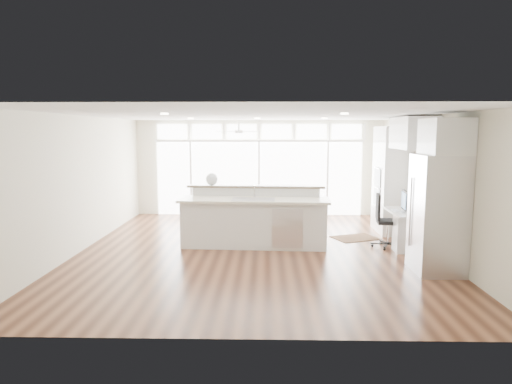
{
  "coord_description": "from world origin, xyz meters",
  "views": [
    {
      "loc": [
        0.22,
        -8.99,
        2.38
      ],
      "look_at": [
        -0.01,
        0.6,
        1.11
      ],
      "focal_mm": 32.0,
      "sensor_mm": 36.0,
      "label": 1
    }
  ],
  "objects": [
    {
      "name": "fridge_cabinet",
      "position": [
        3.17,
        -1.35,
        2.3
      ],
      "size": [
        0.64,
        0.9,
        0.6
      ],
      "primitive_type": "cube",
      "color": "white",
      "rests_on": "wall_right"
    },
    {
      "name": "desk_window",
      "position": [
        3.46,
        0.3,
        1.55
      ],
      "size": [
        0.04,
        0.85,
        0.85
      ],
      "primitive_type": "cube",
      "color": "silver",
      "rests_on": "wall_right"
    },
    {
      "name": "potted_plant",
      "position": [
        3.17,
        1.8,
        2.61
      ],
      "size": [
        0.28,
        0.3,
        0.23
      ],
      "primitive_type": "imported",
      "rotation": [
        0.0,
        0.0,
        0.06
      ],
      "color": "#295E28",
      "rests_on": "oven_cabinet"
    },
    {
      "name": "recessed_lights",
      "position": [
        0.0,
        0.2,
        2.68
      ],
      "size": [
        3.4,
        3.0,
        0.02
      ],
      "primitive_type": "cube",
      "color": "beige",
      "rests_on": "ceiling"
    },
    {
      "name": "desk_nook",
      "position": [
        3.13,
        0.3,
        0.38
      ],
      "size": [
        0.72,
        1.3,
        0.76
      ],
      "primitive_type": "cube",
      "color": "white",
      "rests_on": "floor"
    },
    {
      "name": "oven_cabinet",
      "position": [
        3.17,
        1.8,
        1.25
      ],
      "size": [
        0.64,
        1.2,
        2.5
      ],
      "primitive_type": "cube",
      "color": "white",
      "rests_on": "floor"
    },
    {
      "name": "transom_row",
      "position": [
        0.0,
        3.94,
        2.38
      ],
      "size": [
        5.9,
        0.06,
        0.4
      ],
      "primitive_type": "cube",
      "color": "white",
      "rests_on": "wall_back"
    },
    {
      "name": "wall_left",
      "position": [
        -3.5,
        0.0,
        1.35
      ],
      "size": [
        0.04,
        8.0,
        2.7
      ],
      "primitive_type": "cube",
      "color": "beige",
      "rests_on": "floor"
    },
    {
      "name": "refrigerator",
      "position": [
        3.11,
        -1.35,
        1.0
      ],
      "size": [
        0.76,
        0.9,
        2.0
      ],
      "primitive_type": "cube",
      "color": "silver",
      "rests_on": "floor"
    },
    {
      "name": "glass_wall",
      "position": [
        0.0,
        3.94,
        1.05
      ],
      "size": [
        5.8,
        0.06,
        2.08
      ],
      "primitive_type": "cube",
      "color": "white",
      "rests_on": "wall_back"
    },
    {
      "name": "wall_back",
      "position": [
        0.0,
        4.0,
        1.35
      ],
      "size": [
        7.0,
        0.04,
        2.7
      ],
      "primitive_type": "cube",
      "color": "beige",
      "rests_on": "floor"
    },
    {
      "name": "framed_photos",
      "position": [
        3.46,
        0.92,
        1.4
      ],
      "size": [
        0.06,
        0.22,
        0.8
      ],
      "primitive_type": "cube",
      "color": "black",
      "rests_on": "wall_right"
    },
    {
      "name": "rug",
      "position": [
        2.22,
        1.09,
        0.01
      ],
      "size": [
        1.14,
        1.0,
        0.01
      ],
      "primitive_type": "cube",
      "rotation": [
        0.0,
        0.0,
        0.4
      ],
      "color": "#311C0F",
      "rests_on": "floor"
    },
    {
      "name": "ceiling_fan",
      "position": [
        -0.5,
        2.8,
        2.48
      ],
      "size": [
        1.16,
        1.16,
        0.32
      ],
      "primitive_type": "cube",
      "color": "silver",
      "rests_on": "ceiling"
    },
    {
      "name": "wall_right",
      "position": [
        3.5,
        0.0,
        1.35
      ],
      "size": [
        0.04,
        8.0,
        2.7
      ],
      "primitive_type": "cube",
      "color": "beige",
      "rests_on": "floor"
    },
    {
      "name": "ceiling",
      "position": [
        0.0,
        0.0,
        2.7
      ],
      "size": [
        7.0,
        8.0,
        0.02
      ],
      "primitive_type": "cube",
      "color": "silver",
      "rests_on": "wall_back"
    },
    {
      "name": "keyboard",
      "position": [
        2.88,
        0.3,
        0.77
      ],
      "size": [
        0.13,
        0.31,
        0.02
      ],
      "primitive_type": "cube",
      "rotation": [
        0.0,
        0.0,
        0.05
      ],
      "color": "white",
      "rests_on": "desk_nook"
    },
    {
      "name": "fishbowl",
      "position": [
        -0.97,
        0.79,
        1.36
      ],
      "size": [
        0.29,
        0.29,
        0.27
      ],
      "primitive_type": "sphere",
      "rotation": [
        0.0,
        0.0,
        0.11
      ],
      "color": "silver",
      "rests_on": "kitchen_island"
    },
    {
      "name": "monitor",
      "position": [
        3.05,
        0.3,
        0.98
      ],
      "size": [
        0.15,
        0.54,
        0.45
      ],
      "primitive_type": "cube",
      "rotation": [
        0.0,
        0.0,
        -0.11
      ],
      "color": "black",
      "rests_on": "desk_nook"
    },
    {
      "name": "wall_front",
      "position": [
        0.0,
        -4.0,
        1.35
      ],
      "size": [
        7.0,
        0.04,
        2.7
      ],
      "primitive_type": "cube",
      "color": "beige",
      "rests_on": "floor"
    },
    {
      "name": "floor",
      "position": [
        0.0,
        0.0,
        -0.01
      ],
      "size": [
        7.0,
        8.0,
        0.02
      ],
      "primitive_type": "cube",
      "color": "#412114",
      "rests_on": "ground"
    },
    {
      "name": "upper_cabinets",
      "position": [
        3.17,
        0.3,
        2.35
      ],
      "size": [
        0.64,
        1.3,
        0.64
      ],
      "primitive_type": "cube",
      "color": "white",
      "rests_on": "wall_right"
    },
    {
      "name": "kitchen_island",
      "position": [
        -0.04,
        0.34,
        0.61
      ],
      "size": [
        3.15,
        1.32,
        1.23
      ],
      "primitive_type": "cube",
      "rotation": [
        0.0,
        0.0,
        -0.05
      ],
      "color": "white",
      "rests_on": "floor"
    },
    {
      "name": "office_chair",
      "position": [
        2.72,
        0.29,
        0.55
      ],
      "size": [
        0.63,
        0.59,
        1.1
      ],
      "primitive_type": "cube",
      "rotation": [
        0.0,
        0.0,
        -0.11
      ],
      "color": "black",
      "rests_on": "floor"
    }
  ]
}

